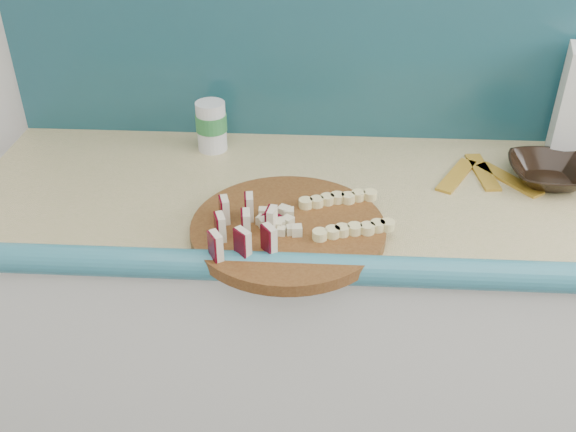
% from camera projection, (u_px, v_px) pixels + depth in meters
% --- Properties ---
extents(kitchen_counter, '(2.20, 0.63, 0.91)m').
position_uv_depth(kitchen_counter, '(430.00, 339.00, 1.70)').
color(kitchen_counter, white).
rests_on(kitchen_counter, ground).
extents(backsplash, '(2.20, 0.02, 0.50)m').
position_uv_depth(backsplash, '(450.00, 43.00, 1.56)').
color(backsplash, teal).
rests_on(backsplash, kitchen_counter).
extents(cutting_board, '(0.49, 0.49, 0.02)m').
position_uv_depth(cutting_board, '(288.00, 229.00, 1.31)').
color(cutting_board, '#4C2610').
rests_on(cutting_board, kitchen_counter).
extents(apple_wedges, '(0.12, 0.18, 0.05)m').
position_uv_depth(apple_wedges, '(242.00, 226.00, 1.24)').
color(apple_wedges, beige).
rests_on(apple_wedges, cutting_board).
extents(apple_chunks, '(0.06, 0.06, 0.02)m').
position_uv_depth(apple_chunks, '(276.00, 222.00, 1.29)').
color(apple_chunks, beige).
rests_on(apple_chunks, cutting_board).
extents(banana_slices, '(0.20, 0.18, 0.02)m').
position_uv_depth(banana_slices, '(345.00, 213.00, 1.32)').
color(banana_slices, '#E8D98E').
rests_on(banana_slices, cutting_board).
extents(brown_bowl, '(0.19, 0.19, 0.05)m').
position_uv_depth(brown_bowl, '(550.00, 173.00, 1.48)').
color(brown_bowl, black).
rests_on(brown_bowl, kitchen_counter).
extents(canister, '(0.08, 0.08, 0.13)m').
position_uv_depth(canister, '(211.00, 125.00, 1.60)').
color(canister, silver).
rests_on(canister, kitchen_counter).
extents(banana_peel, '(0.25, 0.20, 0.01)m').
position_uv_depth(banana_peel, '(482.00, 176.00, 1.51)').
color(banana_peel, gold).
rests_on(banana_peel, kitchen_counter).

